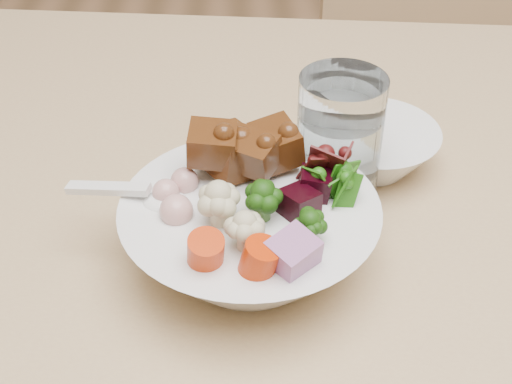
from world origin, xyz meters
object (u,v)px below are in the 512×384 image
at_px(dining_table, 491,322).
at_px(chair_far, 427,135).
at_px(food_bowl, 252,230).
at_px(side_bowl, 373,149).
at_px(water_glass, 338,149).

bearing_deg(dining_table, chair_far, 85.77).
xyz_separation_m(food_bowl, side_bowl, (0.12, 0.13, -0.01)).
bearing_deg(side_bowl, water_glass, -129.15).
height_order(chair_far, side_bowl, chair_far).
distance_m(dining_table, chair_far, 0.71).
distance_m(chair_far, water_glass, 0.74).
xyz_separation_m(chair_far, food_bowl, (-0.35, -0.66, 0.35)).
distance_m(chair_far, food_bowl, 0.82).
bearing_deg(water_glass, chair_far, 65.20).
xyz_separation_m(dining_table, side_bowl, (-0.10, 0.14, 0.10)).
height_order(food_bowl, water_glass, water_glass).
xyz_separation_m(food_bowl, water_glass, (0.08, 0.08, 0.02)).
distance_m(food_bowl, water_glass, 0.12).
bearing_deg(dining_table, water_glass, 155.38).
height_order(chair_far, food_bowl, food_bowl).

